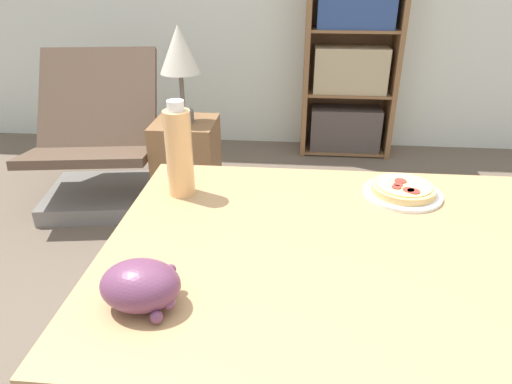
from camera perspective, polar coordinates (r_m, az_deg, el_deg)
name	(u,v)px	position (r m, az deg, el deg)	size (l,w,h in m)	color
dining_table	(372,282)	(1.15, 14.24, -10.82)	(1.26, 0.86, 0.76)	tan
pizza_on_plate	(403,190)	(1.34, 17.88, 0.20)	(0.22, 0.22, 0.04)	white
grape_bunch	(141,286)	(0.90, -14.19, -11.27)	(0.15, 0.12, 0.09)	#6B3856
drink_bottle	(179,152)	(1.26, -9.58, 4.99)	(0.07, 0.07, 0.27)	#EFB270
lounge_chair_near	(99,158)	(2.92, -19.07, 4.04)	(0.78, 0.85, 0.88)	slate
bookshelf	(350,67)	(3.53, 11.70, 15.08)	(0.68, 0.31, 1.39)	brown
side_table	(188,168)	(2.66, -8.53, 2.93)	(0.34, 0.34, 0.56)	brown
table_lamp	(179,54)	(2.47, -9.57, 16.63)	(0.21, 0.21, 0.50)	#665B51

